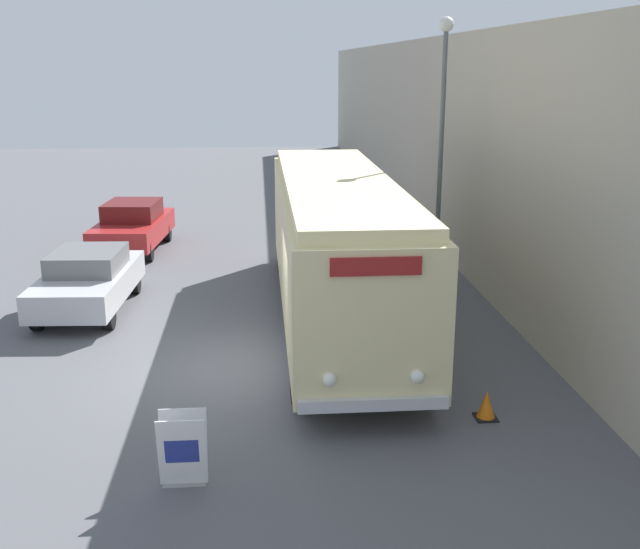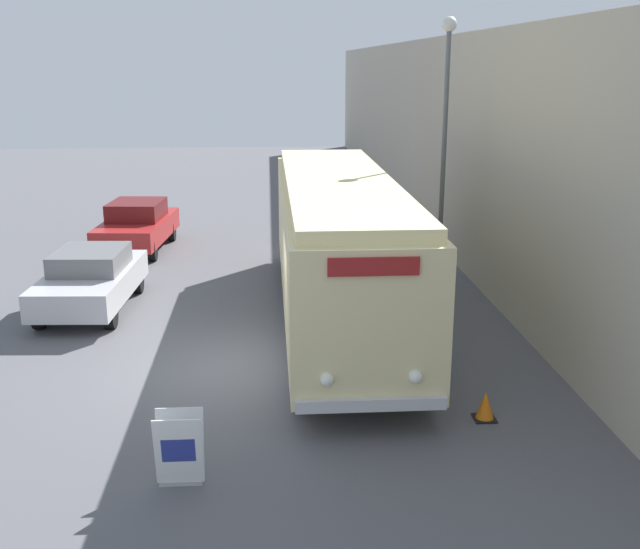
# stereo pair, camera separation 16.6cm
# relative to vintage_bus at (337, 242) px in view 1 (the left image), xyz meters

# --- Properties ---
(ground_plane) EXTENTS (80.00, 80.00, 0.00)m
(ground_plane) POSITION_rel_vintage_bus_xyz_m (-2.36, -2.64, -1.86)
(ground_plane) COLOR #56565B
(building_wall_right) EXTENTS (0.30, 60.00, 6.53)m
(building_wall_right) POSITION_rel_vintage_bus_xyz_m (4.07, 7.36, 1.40)
(building_wall_right) COLOR #B2A893
(building_wall_right) RESTS_ON ground_plane
(vintage_bus) EXTENTS (2.49, 11.41, 3.31)m
(vintage_bus) POSITION_rel_vintage_bus_xyz_m (0.00, 0.00, 0.00)
(vintage_bus) COLOR black
(vintage_bus) RESTS_ON ground_plane
(sign_board) EXTENTS (0.67, 0.40, 1.07)m
(sign_board) POSITION_rel_vintage_bus_xyz_m (-2.83, -6.73, -1.35)
(sign_board) COLOR gray
(sign_board) RESTS_ON ground_plane
(streetlamp) EXTENTS (0.36, 0.36, 6.79)m
(streetlamp) POSITION_rel_vintage_bus_xyz_m (2.89, 2.50, 2.51)
(streetlamp) COLOR #595E60
(streetlamp) RESTS_ON ground_plane
(parked_car_near) EXTENTS (2.08, 4.20, 1.45)m
(parked_car_near) POSITION_rel_vintage_bus_xyz_m (-5.80, 1.25, -1.12)
(parked_car_near) COLOR black
(parked_car_near) RESTS_ON ground_plane
(parked_car_mid) EXTENTS (2.20, 4.21, 1.54)m
(parked_car_mid) POSITION_rel_vintage_bus_xyz_m (-5.69, 7.20, -1.07)
(parked_car_mid) COLOR black
(parked_car_mid) RESTS_ON ground_plane
(traffic_cone) EXTENTS (0.36, 0.36, 0.50)m
(traffic_cone) POSITION_rel_vintage_bus_xyz_m (1.99, -5.10, -1.62)
(traffic_cone) COLOR black
(traffic_cone) RESTS_ON ground_plane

